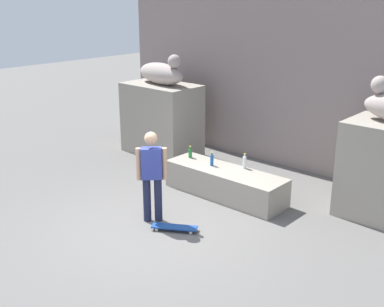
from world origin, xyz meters
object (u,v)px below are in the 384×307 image
object	(u,v)px
skater	(152,173)
skateboard	(174,227)
bottle_clear	(244,162)
statue_reclining_left	(162,73)
bottle_green	(190,153)
bottle_blue	(212,160)

from	to	relation	value
skater	skateboard	bearing A→B (deg)	133.47
skateboard	bottle_clear	bearing A→B (deg)	-119.32
statue_reclining_left	skater	bearing A→B (deg)	-39.17
bottle_green	bottle_blue	bearing A→B (deg)	-7.29
skater	bottle_green	bearing A→B (deg)	-111.28
skateboard	bottle_blue	distance (m)	2.01
skater	bottle_blue	size ratio (longest dim) A/B	5.75
bottle_clear	bottle_green	bearing A→B (deg)	-169.80
bottle_green	bottle_clear	bearing A→B (deg)	10.20
skater	skateboard	distance (m)	1.03
skateboard	bottle_green	xyz separation A→B (m)	(-1.32, 1.88, 0.61)
statue_reclining_left	bottle_blue	distance (m)	3.15
bottle_blue	bottle_clear	bearing A→B (deg)	27.91
skater	bottle_clear	xyz separation A→B (m)	(0.51, 2.08, -0.22)
statue_reclining_left	bottle_green	distance (m)	2.60
bottle_green	bottle_blue	world-z (taller)	bottle_blue
skateboard	bottle_green	distance (m)	2.38
bottle_clear	bottle_blue	size ratio (longest dim) A/B	1.08
skateboard	bottle_green	bearing A→B (deg)	-85.83
statue_reclining_left	bottle_clear	bearing A→B (deg)	-6.44
skater	bottle_green	xyz separation A→B (m)	(-0.75, 1.85, -0.25)
skateboard	bottle_clear	world-z (taller)	bottle_clear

